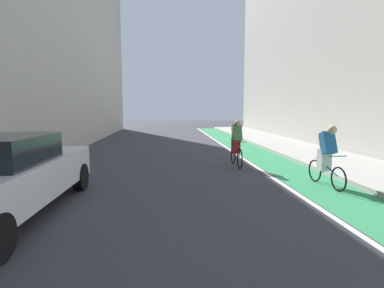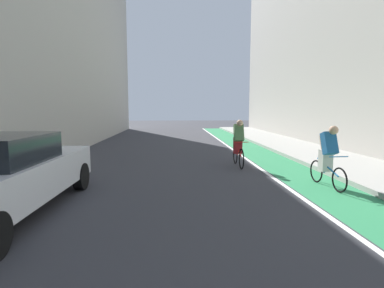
{
  "view_description": "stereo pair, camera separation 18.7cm",
  "coord_description": "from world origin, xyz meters",
  "views": [
    {
      "loc": [
        -0.37,
        5.51,
        2.0
      ],
      "look_at": [
        0.28,
        13.39,
        1.08
      ],
      "focal_mm": 28.64,
      "sensor_mm": 36.0,
      "label": 1
    },
    {
      "loc": [
        -0.18,
        5.5,
        2.0
      ],
      "look_at": [
        0.28,
        13.39,
        1.08
      ],
      "focal_mm": 28.64,
      "sensor_mm": 36.0,
      "label": 2
    }
  ],
  "objects": [
    {
      "name": "sidewalk_right",
      "position": [
        5.88,
        17.1,
        0.07
      ],
      "size": [
        2.99,
        38.2,
        0.14
      ],
      "primitive_type": "cube",
      "color": "#A8A59E",
      "rests_on": "ground"
    },
    {
      "name": "parked_sedan_white",
      "position": [
        -3.34,
        11.25,
        0.79
      ],
      "size": [
        1.91,
        4.73,
        1.53
      ],
      "color": "silver",
      "rests_on": "ground"
    },
    {
      "name": "bike_lane_paint",
      "position": [
        3.59,
        17.1,
        0.0
      ],
      "size": [
        1.6,
        38.2,
        0.0
      ],
      "primitive_type": "cube",
      "color": "#2D8451",
      "rests_on": "ground"
    },
    {
      "name": "ground_plane",
      "position": [
        0.0,
        15.1,
        0.0
      ],
      "size": [
        84.04,
        84.04,
        0.0
      ],
      "primitive_type": "plane",
      "color": "#38383D"
    },
    {
      "name": "cyclist_trailing",
      "position": [
        3.71,
        12.98,
        0.84
      ],
      "size": [
        0.48,
        1.65,
        1.58
      ],
      "color": "black",
      "rests_on": "ground"
    },
    {
      "name": "cyclist_far",
      "position": [
        2.03,
        15.89,
        0.85
      ],
      "size": [
        0.48,
        1.74,
        1.63
      ],
      "color": "black",
      "rests_on": "ground"
    },
    {
      "name": "lane_divider_stripe",
      "position": [
        2.69,
        17.1,
        0.0
      ],
      "size": [
        0.12,
        38.2,
        0.0
      ],
      "primitive_type": "cube",
      "color": "white",
      "rests_on": "ground"
    },
    {
      "name": "building_facade_right",
      "position": [
        8.58,
        19.1,
        6.53
      ],
      "size": [
        2.4,
        34.2,
        13.06
      ],
      "primitive_type": "cube",
      "color": "#B2ADA3",
      "rests_on": "ground"
    }
  ]
}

